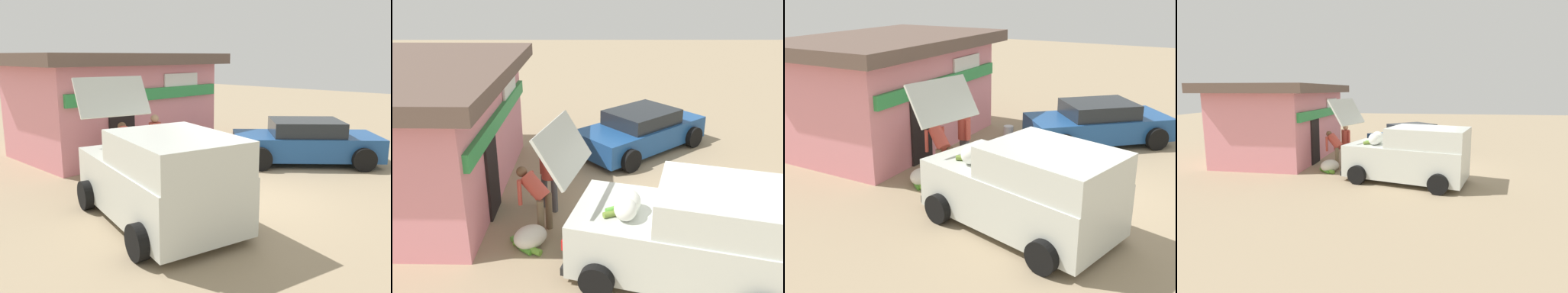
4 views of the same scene
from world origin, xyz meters
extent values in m
plane|color=#9E896B|center=(0.00, 0.00, 0.00)|extent=(60.00, 60.00, 0.00)
cube|color=pink|center=(1.20, 6.27, 1.46)|extent=(6.23, 3.75, 2.93)
cube|color=green|center=(1.16, 4.39, 2.05)|extent=(5.85, 0.23, 0.36)
cube|color=black|center=(0.05, 4.45, 1.00)|extent=(0.90, 0.08, 2.00)
cube|color=white|center=(2.51, 4.39, 2.34)|extent=(1.50, 0.09, 0.60)
cube|color=brown|center=(1.20, 6.27, 3.11)|extent=(7.04, 4.57, 0.35)
cube|color=silver|center=(-2.15, 0.57, 0.70)|extent=(2.90, 4.29, 1.05)
cube|color=silver|center=(-2.35, -0.15, 1.53)|extent=(2.42, 2.84, 0.63)
cube|color=black|center=(-2.67, -1.27, 1.50)|extent=(1.57, 0.52, 0.48)
cube|color=silver|center=(-1.53, 2.71, 2.28)|extent=(1.80, 1.03, 0.90)
ellipsoid|color=silver|center=(-2.01, 1.55, 1.44)|extent=(0.52, 0.44, 0.44)
ellipsoid|color=silver|center=(-2.24, 1.63, 1.42)|extent=(0.48, 0.40, 0.40)
cylinder|color=#519636|center=(-1.69, 1.63, 1.28)|extent=(0.29, 0.14, 0.12)
cylinder|color=#60AE3D|center=(-2.03, 1.84, 1.28)|extent=(0.21, 0.26, 0.12)
cylinder|color=#58A530|center=(-1.83, 1.53, 1.27)|extent=(0.25, 0.13, 0.10)
cylinder|color=olive|center=(-2.16, 1.86, 1.28)|extent=(0.21, 0.32, 0.11)
cube|color=black|center=(-1.60, 2.49, 0.25)|extent=(1.75, 0.57, 0.16)
cube|color=red|center=(-2.30, 2.70, 0.75)|extent=(0.15, 0.10, 0.20)
cube|color=red|center=(-0.88, 2.30, 0.75)|extent=(0.15, 0.10, 0.20)
cylinder|color=black|center=(-3.49, -0.43, 0.31)|extent=(0.38, 0.66, 0.62)
cylinder|color=black|center=(-1.54, -0.99, 0.31)|extent=(0.38, 0.66, 0.62)
cylinder|color=black|center=(-2.76, 2.13, 0.31)|extent=(0.38, 0.66, 0.62)
cylinder|color=black|center=(-0.80, 1.57, 0.31)|extent=(0.38, 0.66, 0.62)
cube|color=#1E4C8C|center=(3.96, 0.56, 0.53)|extent=(4.17, 4.46, 0.69)
cube|color=#1E2328|center=(3.96, 0.56, 1.09)|extent=(2.56, 2.61, 0.44)
cylinder|color=black|center=(3.77, 2.31, 0.34)|extent=(0.60, 0.66, 0.67)
cylinder|color=black|center=(2.27, 1.04, 0.34)|extent=(0.60, 0.66, 0.67)
cylinder|color=black|center=(5.66, 0.08, 0.34)|extent=(0.60, 0.66, 0.67)
cylinder|color=black|center=(4.16, -1.19, 0.34)|extent=(0.60, 0.66, 0.67)
cylinder|color=#4C4C51|center=(0.08, 3.05, 0.41)|extent=(0.15, 0.15, 0.82)
cylinder|color=#4C4C51|center=(0.31, 3.30, 0.41)|extent=(0.15, 0.15, 0.82)
cylinder|color=#CC4C3F|center=(0.20, 3.18, 1.11)|extent=(0.48, 0.48, 0.58)
sphere|color=tan|center=(0.20, 3.18, 1.52)|extent=(0.22, 0.22, 0.22)
cylinder|color=#CC4C3F|center=(0.04, 3.00, 1.13)|extent=(0.09, 0.09, 0.55)
cylinder|color=#CC4C3F|center=(0.36, 3.35, 1.13)|extent=(0.09, 0.09, 0.55)
cylinder|color=#726047|center=(-0.94, 3.27, 0.43)|extent=(0.15, 0.15, 0.85)
cylinder|color=#726047|center=(-0.63, 3.12, 0.43)|extent=(0.15, 0.15, 0.85)
cylinder|color=#CC4C3F|center=(-0.69, 3.40, 1.06)|extent=(0.60, 0.76, 0.66)
sphere|color=brown|center=(-0.55, 3.67, 1.34)|extent=(0.23, 0.23, 0.23)
cylinder|color=#CC4C3F|center=(-0.81, 3.70, 0.97)|extent=(0.09, 0.09, 0.57)
cylinder|color=#CC4C3F|center=(-0.37, 3.49, 0.97)|extent=(0.09, 0.09, 0.57)
ellipsoid|color=silver|center=(-1.32, 3.45, 0.23)|extent=(0.85, 0.89, 0.46)
cylinder|color=#519F31|center=(-1.54, 3.52, 0.05)|extent=(0.25, 0.28, 0.10)
cylinder|color=#60B445|center=(-1.07, 3.76, 0.06)|extent=(0.29, 0.31, 0.12)
cylinder|color=#6CAA38|center=(-1.59, 3.32, 0.07)|extent=(0.23, 0.27, 0.14)
cylinder|color=#669D32|center=(-1.32, 3.68, 0.06)|extent=(0.18, 0.28, 0.11)
cylinder|color=#6EB040|center=(-1.35, 3.62, 0.07)|extent=(0.17, 0.24, 0.14)
cylinder|color=silver|center=(3.10, 3.20, 0.21)|extent=(0.32, 0.32, 0.41)
camera|label=1|loc=(-7.38, -5.18, 3.21)|focal=37.82mm
camera|label=2|loc=(-8.51, 2.29, 5.12)|focal=38.24mm
camera|label=3|loc=(-10.17, -2.76, 4.71)|focal=43.42mm
camera|label=4|loc=(-12.91, 0.10, 3.04)|focal=30.02mm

